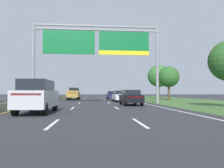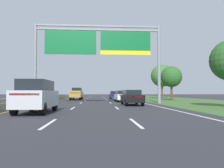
% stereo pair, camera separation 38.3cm
% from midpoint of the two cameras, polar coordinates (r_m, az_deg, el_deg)
% --- Properties ---
extents(ground_plane, '(220.00, 220.00, 0.00)m').
position_cam_midpoint_polar(ground_plane, '(33.75, -3.94, -4.48)').
color(ground_plane, '#2B2B30').
extents(lane_striping, '(11.96, 106.00, 0.01)m').
position_cam_midpoint_polar(lane_striping, '(33.29, -3.94, -4.50)').
color(lane_striping, white).
rests_on(lane_striping, ground).
extents(grass_verge_right, '(14.00, 110.00, 0.02)m').
position_cam_midpoint_polar(grass_verge_right, '(36.52, 18.58, -4.18)').
color(grass_verge_right, '#3D602D').
rests_on(grass_verge_right, ground).
extents(median_barrier_concrete, '(0.60, 110.00, 0.85)m').
position_cam_midpoint_polar(median_barrier_concrete, '(34.38, -15.03, -3.78)').
color(median_barrier_concrete, '#99968E').
rests_on(median_barrier_concrete, ground).
extents(overhead_sign_gantry, '(15.06, 0.42, 9.48)m').
position_cam_midpoint_polar(overhead_sign_gantry, '(25.85, -3.22, 9.90)').
color(overhead_sign_gantry, gray).
rests_on(overhead_sign_gantry, ground).
extents(pickup_truck_gold, '(2.10, 5.44, 2.20)m').
position_cam_midpoint_polar(pickup_truck_gold, '(40.52, -9.15, -2.56)').
color(pickup_truck_gold, '#A38438').
rests_on(pickup_truck_gold, ground).
extents(car_white_right_lane_sedan, '(1.95, 4.45, 1.57)m').
position_cam_midpoint_polar(car_white_right_lane_sedan, '(30.20, 3.06, -3.19)').
color(car_white_right_lane_sedan, silver).
rests_on(car_white_right_lane_sedan, ground).
extents(car_navy_right_lane_sedan, '(1.85, 4.41, 1.57)m').
position_cam_midpoint_polar(car_navy_right_lane_sedan, '(43.33, 0.87, -2.90)').
color(car_navy_right_lane_sedan, '#161E47').
rests_on(car_navy_right_lane_sedan, ground).
extents(car_silver_left_lane_suv, '(1.95, 4.72, 2.11)m').
position_cam_midpoint_polar(car_silver_left_lane_suv, '(14.66, -18.68, -3.00)').
color(car_silver_left_lane_suv, '#B2B5BA').
rests_on(car_silver_left_lane_suv, ground).
extents(car_black_right_lane_sedan, '(1.89, 4.43, 1.57)m').
position_cam_midpoint_polar(car_black_right_lane_sedan, '(22.38, 5.77, -3.52)').
color(car_black_right_lane_sedan, black).
rests_on(car_black_right_lane_sedan, ground).
extents(roadside_tree_mid, '(3.50, 3.50, 5.68)m').
position_cam_midpoint_polar(roadside_tree_mid, '(37.11, 15.82, 1.85)').
color(roadside_tree_mid, '#4C3823').
rests_on(roadside_tree_mid, ground).
extents(roadside_tree_far, '(5.11, 5.11, 7.69)m').
position_cam_midpoint_polar(roadside_tree_far, '(50.65, 13.38, 2.13)').
color(roadside_tree_far, '#4C3823').
rests_on(roadside_tree_far, ground).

